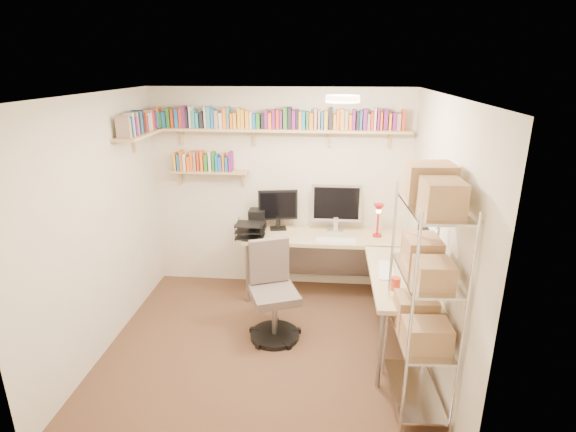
% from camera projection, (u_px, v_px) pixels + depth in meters
% --- Properties ---
extents(ground, '(3.20, 3.20, 0.00)m').
position_uv_depth(ground, '(265.00, 348.00, 4.59)').
color(ground, '#4C3920').
rests_on(ground, ground).
extents(room_shell, '(3.24, 3.04, 2.52)m').
position_uv_depth(room_shell, '(263.00, 203.00, 4.09)').
color(room_shell, beige).
rests_on(room_shell, ground).
extents(wall_shelves, '(3.12, 1.09, 0.80)m').
position_uv_depth(wall_shelves, '(241.00, 130.00, 5.19)').
color(wall_shelves, tan).
rests_on(wall_shelves, ground).
extents(corner_desk, '(2.15, 2.05, 1.39)m').
position_uv_depth(corner_desk, '(335.00, 244.00, 5.14)').
color(corner_desk, tan).
rests_on(corner_desk, ground).
extents(office_chair, '(0.59, 0.60, 1.04)m').
position_uv_depth(office_chair, '(273.00, 298.00, 4.68)').
color(office_chair, black).
rests_on(office_chair, ground).
extents(wire_rack, '(0.44, 0.82, 2.05)m').
position_uv_depth(wire_rack, '(426.00, 263.00, 3.44)').
color(wire_rack, silver).
rests_on(wire_rack, ground).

